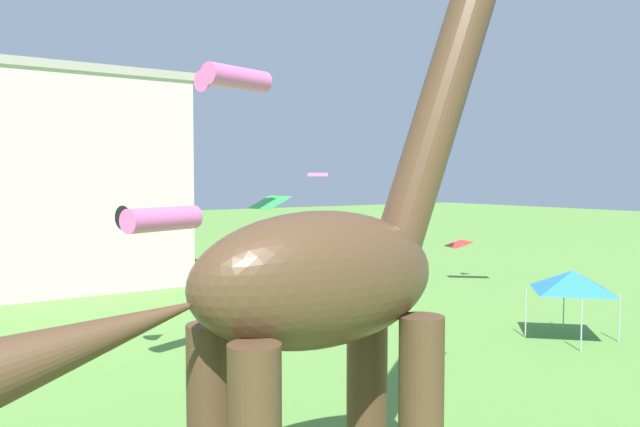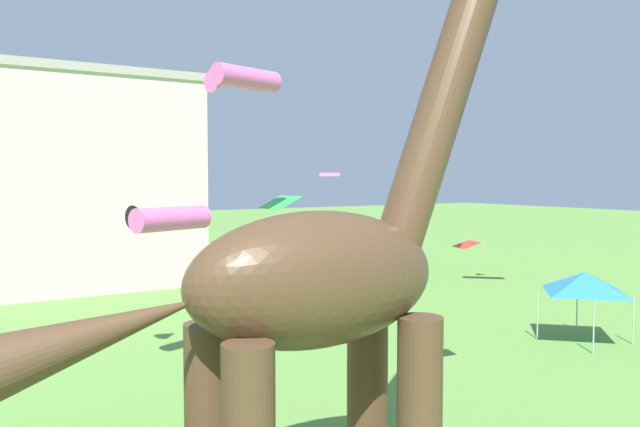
# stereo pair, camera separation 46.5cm
# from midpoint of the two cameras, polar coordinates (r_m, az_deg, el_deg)

# --- Properties ---
(dinosaur_sculpture) EXTENTS (13.10, 2.78, 13.69)m
(dinosaur_sculpture) POSITION_cam_midpoint_polar(r_m,az_deg,el_deg) (12.94, -1.38, -5.90)
(dinosaur_sculpture) COLOR #513823
(dinosaur_sculpture) RESTS_ON ground_plane
(festival_canopy_tent) EXTENTS (3.15, 3.15, 3.00)m
(festival_canopy_tent) POSITION_cam_midpoint_polar(r_m,az_deg,el_deg) (29.59, 21.15, -5.64)
(festival_canopy_tent) COLOR #B2B2B7
(festival_canopy_tent) RESTS_ON ground_plane
(kite_high_right) EXTENTS (3.22, 3.14, 0.92)m
(kite_high_right) POSITION_cam_midpoint_polar(r_m,az_deg,el_deg) (23.93, -14.95, -0.45)
(kite_high_right) COLOR pink
(kite_far_left) EXTENTS (3.14, 2.98, 0.89)m
(kite_far_left) POSITION_cam_midpoint_polar(r_m,az_deg,el_deg) (25.65, -8.44, 11.78)
(kite_far_left) COLOR pink
(kite_high_left) EXTENTS (0.90, 1.05, 0.21)m
(kite_high_left) POSITION_cam_midpoint_polar(r_m,az_deg,el_deg) (22.48, 11.65, -2.67)
(kite_high_left) COLOR red
(kite_drifting) EXTENTS (1.40, 1.90, 0.57)m
(kite_drifting) POSITION_cam_midpoint_polar(r_m,az_deg,el_deg) (29.22, -4.96, 0.99)
(kite_drifting) COLOR green
(kite_near_high) EXTENTS (1.33, 1.27, 0.19)m
(kite_near_high) POSITION_cam_midpoint_polar(r_m,az_deg,el_deg) (33.87, -0.59, 3.49)
(kite_near_high) COLOR pink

